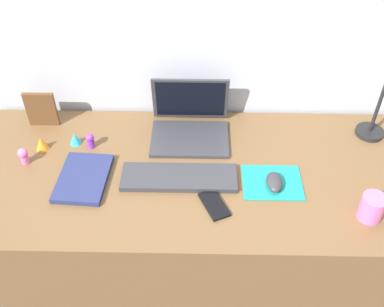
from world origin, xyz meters
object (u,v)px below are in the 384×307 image
object	(u,v)px
toy_figurine_purple	(90,140)
toy_figurine_orange	(41,143)
mouse	(274,182)
coffee_mug	(372,207)
cell_phone	(214,205)
toy_figurine_cyan	(75,139)
keyboard	(179,177)
laptop	(190,121)
notebook_pad	(83,178)
toy_figurine_pink	(24,155)
desk_lamp	(384,104)
picture_frame	(41,109)

from	to	relation	value
toy_figurine_purple	toy_figurine_orange	bearing A→B (deg)	-175.22
mouse	coffee_mug	world-z (taller)	coffee_mug
coffee_mug	toy_figurine_purple	bearing A→B (deg)	161.46
mouse	cell_phone	distance (m)	0.23
toy_figurine_cyan	keyboard	bearing A→B (deg)	-24.56
laptop	notebook_pad	xyz separation A→B (m)	(-0.37, -0.28, -0.04)
toy_figurine_pink	desk_lamp	bearing A→B (deg)	6.90
toy_figurine_purple	coffee_mug	bearing A→B (deg)	-18.54
desk_lamp	toy_figurine_purple	size ratio (longest dim) A/B	6.09
laptop	toy_figurine_cyan	distance (m)	0.45
keyboard	cell_phone	size ratio (longest dim) A/B	3.20
desk_lamp	toy_figurine_pink	xyz separation A→B (m)	(-1.32, -0.16, -0.14)
mouse	toy_figurine_cyan	size ratio (longest dim) A/B	1.99
notebook_pad	coffee_mug	size ratio (longest dim) A/B	2.61
notebook_pad	toy_figurine_cyan	size ratio (longest dim) A/B	4.97
laptop	mouse	distance (m)	0.42
coffee_mug	toy_figurine_cyan	world-z (taller)	coffee_mug
notebook_pad	picture_frame	distance (m)	0.39
desk_lamp	laptop	bearing A→B (deg)	177.39
keyboard	toy_figurine_purple	size ratio (longest dim) A/B	6.76
desk_lamp	toy_figurine_pink	size ratio (longest dim) A/B	5.54
notebook_pad	toy_figurine_pink	bearing A→B (deg)	163.48
mouse	picture_frame	world-z (taller)	picture_frame
keyboard	toy_figurine_orange	bearing A→B (deg)	163.84
cell_phone	laptop	bearing A→B (deg)	78.26
keyboard	cell_phone	xyz separation A→B (m)	(0.12, -0.12, -0.01)
notebook_pad	picture_frame	size ratio (longest dim) A/B	1.60
notebook_pad	laptop	bearing A→B (deg)	40.34
keyboard	coffee_mug	distance (m)	0.65
toy_figurine_cyan	picture_frame	bearing A→B (deg)	142.31
toy_figurine_cyan	coffee_mug	bearing A→B (deg)	-18.37
picture_frame	toy_figurine_orange	bearing A→B (deg)	-78.83
picture_frame	toy_figurine_pink	bearing A→B (deg)	-93.39
picture_frame	toy_figurine_purple	distance (m)	0.26
toy_figurine_pink	mouse	bearing A→B (deg)	-6.39
toy_figurine_orange	toy_figurine_purple	distance (m)	0.19
cell_phone	toy_figurine_purple	world-z (taller)	toy_figurine_purple
cell_phone	toy_figurine_pink	bearing A→B (deg)	139.38
laptop	toy_figurine_purple	size ratio (longest dim) A/B	4.95
cell_phone	notebook_pad	size ratio (longest dim) A/B	0.53
keyboard	toy_figurine_purple	bearing A→B (deg)	153.92
notebook_pad	picture_frame	world-z (taller)	picture_frame
laptop	notebook_pad	bearing A→B (deg)	-143.33
toy_figurine_cyan	toy_figurine_orange	world-z (taller)	toy_figurine_orange
picture_frame	coffee_mug	distance (m)	1.28
laptop	picture_frame	xyz separation A→B (m)	(-0.59, 0.04, 0.02)
laptop	keyboard	size ratio (longest dim) A/B	0.73
desk_lamp	toy_figurine_purple	world-z (taller)	desk_lamp
mouse	picture_frame	xyz separation A→B (m)	(-0.89, 0.33, 0.05)
keyboard	cell_phone	bearing A→B (deg)	-44.55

